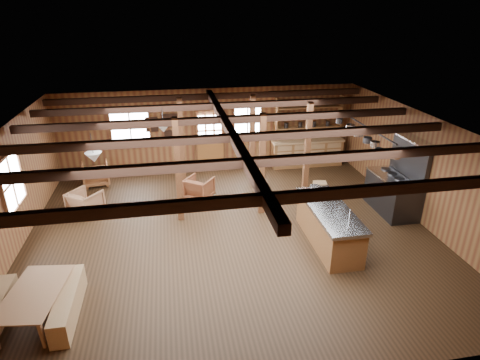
# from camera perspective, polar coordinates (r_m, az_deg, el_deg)

# --- Properties ---
(room) EXTENTS (10.04, 9.04, 2.84)m
(room) POSITION_cam_1_polar(r_m,az_deg,el_deg) (9.53, -1.35, -0.43)
(room) COLOR black
(room) RESTS_ON ground
(ceiling_joists) EXTENTS (9.80, 8.82, 0.18)m
(ceiling_joists) POSITION_cam_1_polar(r_m,az_deg,el_deg) (9.25, -1.60, 7.27)
(ceiling_joists) COLOR black
(ceiling_joists) RESTS_ON ceiling
(timber_posts) EXTENTS (3.95, 2.35, 2.80)m
(timber_posts) POSITION_cam_1_polar(r_m,az_deg,el_deg) (11.51, -0.42, 3.91)
(timber_posts) COLOR #442313
(timber_posts) RESTS_ON floor
(back_door) EXTENTS (1.02, 0.08, 2.15)m
(back_door) POSITION_cam_1_polar(r_m,az_deg,el_deg) (13.84, -4.24, 4.99)
(back_door) COLOR brown
(back_door) RESTS_ON floor
(window_back_left) EXTENTS (1.32, 0.06, 1.32)m
(window_back_left) POSITION_cam_1_polar(r_m,az_deg,el_deg) (13.63, -15.35, 7.09)
(window_back_left) COLOR white
(window_back_left) RESTS_ON wall_back
(window_back_right) EXTENTS (1.02, 0.06, 1.32)m
(window_back_right) POSITION_cam_1_polar(r_m,az_deg,el_deg) (13.82, 1.08, 8.16)
(window_back_right) COLOR white
(window_back_right) RESTS_ON wall_back
(window_left) EXTENTS (0.14, 1.24, 1.32)m
(window_left) POSITION_cam_1_polar(r_m,az_deg,el_deg) (10.47, -29.76, -0.25)
(window_left) COLOR white
(window_left) RESTS_ON wall_back
(notice_boards) EXTENTS (1.08, 0.03, 0.90)m
(notice_boards) POSITION_cam_1_polar(r_m,az_deg,el_deg) (13.56, -10.70, 7.61)
(notice_boards) COLOR beige
(notice_boards) RESTS_ON wall_back
(back_counter) EXTENTS (2.55, 0.60, 2.45)m
(back_counter) POSITION_cam_1_polar(r_m,az_deg,el_deg) (14.43, 9.48, 4.35)
(back_counter) COLOR brown
(back_counter) RESTS_ON floor
(pendant_lamps) EXTENTS (1.86, 2.36, 0.66)m
(pendant_lamps) POSITION_cam_1_polar(r_m,az_deg,el_deg) (10.11, -15.07, 5.34)
(pendant_lamps) COLOR #2C2C2F
(pendant_lamps) RESTS_ON ceiling
(pot_rack) EXTENTS (0.40, 3.00, 0.42)m
(pot_rack) POSITION_cam_1_polar(r_m,az_deg,el_deg) (10.53, 17.22, 6.01)
(pot_rack) COLOR #2C2C2F
(pot_rack) RESTS_ON ceiling
(kitchen_island) EXTENTS (0.90, 2.51, 1.20)m
(kitchen_island) POSITION_cam_1_polar(r_m,az_deg,el_deg) (9.81, 12.48, -6.33)
(kitchen_island) COLOR brown
(kitchen_island) RESTS_ON floor
(step_stool) EXTENTS (0.50, 0.40, 0.39)m
(step_stool) POSITION_cam_1_polar(r_m,az_deg,el_deg) (12.36, 11.22, -1.16)
(step_stool) COLOR olive
(step_stool) RESTS_ON floor
(commercial_range) EXTENTS (0.90, 1.75, 2.16)m
(commercial_range) POSITION_cam_1_polar(r_m,az_deg,el_deg) (11.78, 21.24, -1.09)
(commercial_range) COLOR #2C2C2F
(commercial_range) RESTS_ON floor
(dining_table) EXTENTS (1.12, 1.74, 0.57)m
(dining_table) POSITION_cam_1_polar(r_m,az_deg,el_deg) (8.45, -26.68, -15.58)
(dining_table) COLOR #996A45
(dining_table) RESTS_ON floor
(bench_aisle) EXTENTS (0.33, 1.75, 0.48)m
(bench_aisle) POSITION_cam_1_polar(r_m,az_deg,el_deg) (8.34, -23.22, -15.84)
(bench_aisle) COLOR olive
(bench_aisle) RESTS_ON floor
(armchair_a) EXTENTS (0.90, 0.92, 0.73)m
(armchair_a) POSITION_cam_1_polar(r_m,az_deg,el_deg) (13.54, -19.82, 0.87)
(armchair_a) COLOR brown
(armchair_a) RESTS_ON floor
(armchair_b) EXTENTS (1.00, 1.00, 0.66)m
(armchair_b) POSITION_cam_1_polar(r_m,az_deg,el_deg) (11.87, -5.81, -1.16)
(armchair_b) COLOR brown
(armchair_b) RESTS_ON floor
(armchair_c) EXTENTS (1.06, 1.06, 0.70)m
(armchair_c) POSITION_cam_1_polar(r_m,az_deg,el_deg) (11.70, -21.10, -3.03)
(armchair_c) COLOR brown
(armchair_c) RESTS_ON floor
(counter_pot) EXTENTS (0.27, 0.27, 0.16)m
(counter_pot) POSITION_cam_1_polar(r_m,az_deg,el_deg) (10.31, 10.64, -1.24)
(counter_pot) COLOR silver
(counter_pot) RESTS_ON kitchen_island
(bowl) EXTENTS (0.34, 0.34, 0.07)m
(bowl) POSITION_cam_1_polar(r_m,az_deg,el_deg) (9.91, 9.74, -2.52)
(bowl) COLOR silver
(bowl) RESTS_ON kitchen_island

